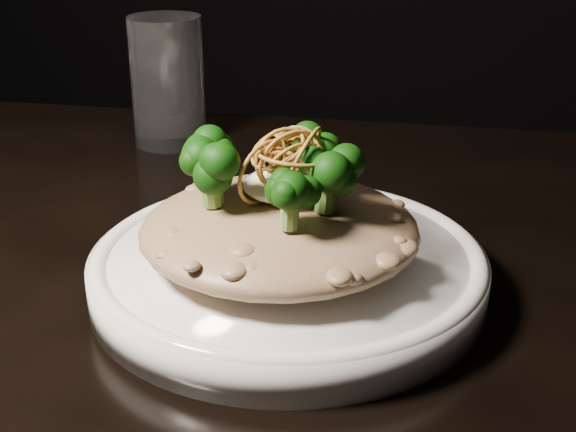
% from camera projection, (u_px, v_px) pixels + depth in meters
% --- Properties ---
extents(table, '(1.10, 0.80, 0.75)m').
position_uv_depth(table, '(162.00, 371.00, 0.60)').
color(table, black).
rests_on(table, ground).
extents(plate, '(0.27, 0.27, 0.03)m').
position_uv_depth(plate, '(288.00, 272.00, 0.54)').
color(plate, white).
rests_on(plate, table).
extents(risotto, '(0.18, 0.18, 0.04)m').
position_uv_depth(risotto, '(280.00, 229.00, 0.52)').
color(risotto, brown).
rests_on(risotto, plate).
extents(broccoli, '(0.11, 0.11, 0.04)m').
position_uv_depth(broccoli, '(277.00, 172.00, 0.51)').
color(broccoli, black).
rests_on(broccoli, risotto).
extents(cheese, '(0.06, 0.06, 0.02)m').
position_uv_depth(cheese, '(287.00, 185.00, 0.52)').
color(cheese, white).
rests_on(cheese, risotto).
extents(shallots, '(0.05, 0.05, 0.03)m').
position_uv_depth(shallots, '(284.00, 152.00, 0.50)').
color(shallots, brown).
rests_on(shallots, cheese).
extents(drinking_glass, '(0.09, 0.09, 0.13)m').
position_uv_depth(drinking_glass, '(168.00, 81.00, 0.81)').
color(drinking_glass, white).
rests_on(drinking_glass, table).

